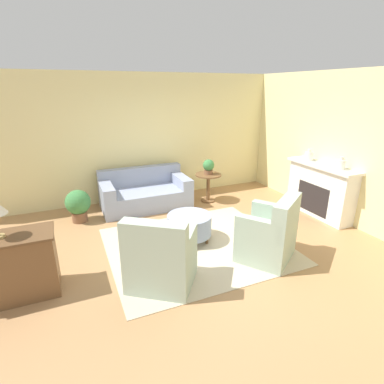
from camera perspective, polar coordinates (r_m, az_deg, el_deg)
ground_plane at (r=5.03m, az=0.92°, el=-10.24°), size 16.00×16.00×0.00m
wall_back at (r=7.01m, az=-8.22°, el=10.23°), size 9.28×0.12×2.80m
wall_right at (r=6.39m, az=27.18°, el=7.44°), size 0.12×10.00×2.80m
rug at (r=5.03m, az=0.92°, el=-10.19°), size 2.83×2.48×0.01m
couch at (r=6.61m, az=-8.96°, el=-0.28°), size 1.86×0.99×0.81m
armchair_left at (r=3.96m, az=-6.03°, el=-12.64°), size 1.07×1.05×1.00m
armchair_right at (r=4.67m, az=14.62°, el=-7.90°), size 1.07×1.05×1.00m
ottoman_table at (r=5.06m, az=-0.51°, el=-6.24°), size 0.75×0.75×0.46m
side_table at (r=6.79m, az=3.11°, el=1.81°), size 0.58×0.58×0.64m
fireplace at (r=6.54m, az=23.22°, el=0.58°), size 0.44×1.55×1.06m
dresser at (r=4.35m, az=-31.84°, el=-12.07°), size 1.15×0.53×0.83m
vase_mantel_near at (r=6.65m, az=21.36°, el=6.45°), size 0.17×0.17×0.23m
vase_mantel_far at (r=6.13m, az=26.49°, el=4.78°), size 0.16×0.16×0.24m
potted_plant_on_side_table at (r=6.68m, az=3.17°, el=4.90°), size 0.25×0.25×0.33m
potted_plant_floor at (r=6.16m, az=-20.86°, el=-2.16°), size 0.47×0.47×0.64m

